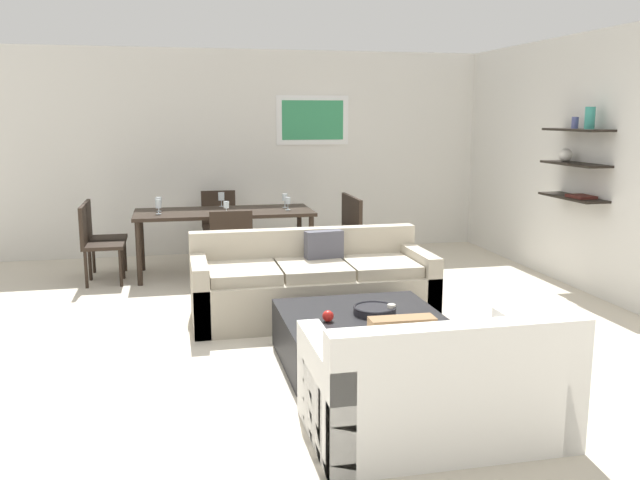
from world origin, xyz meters
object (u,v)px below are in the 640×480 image
loveseat_white (434,387)px  wine_glass_left_far (159,201)px  sofa_beige (312,286)px  wine_glass_head (221,197)px  wine_glass_right_far (285,198)px  coffee_table (360,338)px  dining_chair_left_far (99,233)px  apple_on_coffee_table (328,316)px  dining_chair_right_near (347,230)px  wine_glass_left_near (158,204)px  dining_chair_left_near (95,239)px  dining_chair_head (219,221)px  dining_table (224,216)px  wine_glass_foot (226,205)px  dining_chair_right_far (339,225)px  wine_glass_right_near (288,201)px  dining_chair_foot (231,245)px  candle_jar (391,309)px  decorative_bowl (375,310)px

loveseat_white → wine_glass_left_far: wine_glass_left_far is taller
sofa_beige → wine_glass_head: wine_glass_head is taller
sofa_beige → wine_glass_right_far: bearing=87.4°
coffee_table → dining_chair_left_far: bearing=123.5°
apple_on_coffee_table → dining_chair_right_near: (0.95, 3.08, 0.08)m
wine_glass_left_near → wine_glass_left_far: size_ratio=1.02×
dining_chair_left_near → dining_chair_head: same height
coffee_table → sofa_beige: bearing=95.9°
dining_table → wine_glass_foot: 0.41m
dining_chair_left_near → wine_glass_foot: 1.49m
dining_chair_right_far → wine_glass_left_far: bearing=-177.7°
dining_chair_right_near → loveseat_white: bearing=-97.7°
dining_chair_head → wine_glass_head: bearing=-90.0°
wine_glass_left_near → wine_glass_left_far: 0.22m
sofa_beige → wine_glass_foot: 1.77m
dining_chair_head → wine_glass_right_near: 1.25m
dining_chair_right_near → dining_chair_right_far: bearing=90.0°
dining_chair_foot → wine_glass_head: wine_glass_head is taller
dining_chair_right_far → wine_glass_right_near: wine_glass_right_near is taller
candle_jar → apple_on_coffee_table: size_ratio=0.94×
wine_glass_right_near → wine_glass_foot: (-0.74, -0.27, 0.01)m
dining_chair_right_near → coffee_table: bearing=-102.6°
sofa_beige → candle_jar: sofa_beige is taller
dining_chair_right_far → wine_glass_right_far: size_ratio=5.22×
apple_on_coffee_table → wine_glass_right_near: bearing=85.4°
dining_chair_left_far → wine_glass_left_near: bearing=-23.7°
dining_chair_right_far → dining_chair_head: (-1.43, 0.65, 0.00)m
wine_glass_left_far → wine_glass_left_near: bearing=-90.0°
dining_chair_head → wine_glass_head: (-0.00, -0.47, 0.37)m
loveseat_white → coffee_table: size_ratio=1.22×
wine_glass_right_near → loveseat_white: bearing=-88.3°
wine_glass_foot → wine_glass_right_far: 0.88m
coffee_table → candle_jar: bearing=-18.3°
wine_glass_head → wine_glass_left_far: wine_glass_head is taller
decorative_bowl → dining_chair_foot: 2.49m
sofa_beige → dining_chair_right_far: bearing=69.7°
sofa_beige → wine_glass_right_near: bearing=87.1°
candle_jar → dining_chair_foot: (-0.99, 2.36, 0.09)m
dining_chair_head → wine_glass_head: wine_glass_head is taller
dining_chair_foot → wine_glass_left_near: bearing=135.2°
dining_chair_left_far → dining_chair_head: bearing=24.3°
dining_chair_right_near → wine_glass_foot: bearing=-172.9°
candle_jar → wine_glass_head: size_ratio=0.45×
candle_jar → wine_glass_left_near: (-1.73, 3.10, 0.44)m
wine_glass_foot → wine_glass_left_far: bearing=146.9°
wine_glass_foot → wine_glass_left_far: (-0.74, 0.48, 0.01)m
loveseat_white → wine_glass_left_far: 4.79m
apple_on_coffee_table → candle_jar: bearing=7.9°
dining_table → wine_glass_foot: bearing=-90.0°
dining_chair_left_near → wine_glass_head: wine_glass_head is taller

